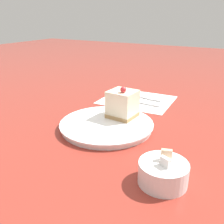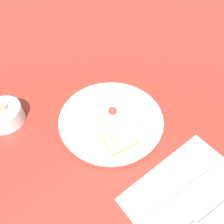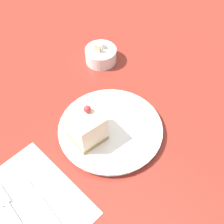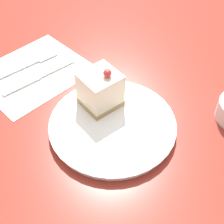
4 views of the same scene
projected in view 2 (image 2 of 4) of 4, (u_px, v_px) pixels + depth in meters
ground_plane at (103, 113)px, 0.57m from camera, size 4.00×4.00×0.00m
plate at (110, 120)px, 0.54m from camera, size 0.26×0.26×0.02m
cake_slice at (119, 127)px, 0.47m from camera, size 0.08×0.08×0.09m
napkin at (199, 203)px, 0.42m from camera, size 0.22×0.26×0.00m
fork at (207, 221)px, 0.40m from camera, size 0.02×0.17×0.00m
knife at (194, 186)px, 0.44m from camera, size 0.02×0.20×0.00m
sugar_bowl at (4, 115)px, 0.54m from camera, size 0.09×0.09×0.06m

